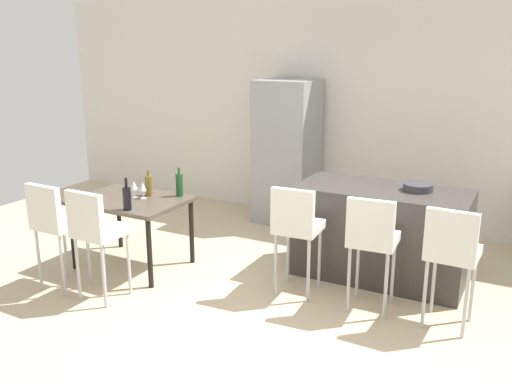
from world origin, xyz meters
The scene contains 16 objects.
ground_plane centered at (0.00, 0.00, 0.00)m, with size 10.00×10.00×0.00m, color #C6B28E.
back_wall centered at (0.00, 2.81, 1.45)m, with size 10.00×0.12×2.90m, color silver.
kitchen_island centered at (0.50, 1.14, 0.46)m, with size 1.65×0.78×0.92m, color #383330.
bar_chair_left centered at (-0.08, 0.37, 0.70)m, with size 0.42×0.42×1.05m.
bar_chair_middle centered at (0.63, 0.37, 0.70)m, with size 0.43×0.43×1.05m.
bar_chair_right centered at (1.28, 0.37, 0.70)m, with size 0.42×0.42×1.05m.
dining_table centered at (-1.87, 0.20, 0.66)m, with size 1.12×0.83×0.74m.
dining_chair_near centered at (-2.12, -0.58, 0.70)m, with size 0.41×0.41×1.05m.
dining_chair_far centered at (-1.62, -0.58, 0.70)m, with size 0.41×0.41×1.05m.
wine_bottle_right centered at (-1.63, -0.12, 0.86)m, with size 0.08×0.08×0.31m.
wine_bottle_inner centered at (-1.47, 0.51, 0.86)m, with size 0.07×0.07×0.31m.
wine_bottle_corner centered at (-1.77, 0.38, 0.85)m, with size 0.08×0.08×0.28m.
wine_glass_left centered at (-1.75, 0.26, 0.86)m, with size 0.07×0.07×0.17m.
wine_glass_middle centered at (-1.86, 0.26, 0.86)m, with size 0.07×0.07×0.17m.
refrigerator centered at (-1.10, 2.37, 0.92)m, with size 0.72×0.68×1.84m, color #939699.
fruit_bowl centered at (0.82, 1.21, 0.96)m, with size 0.28×0.28×0.07m, color #333338.
Camera 1 is at (1.82, -4.00, 2.30)m, focal length 38.53 mm.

